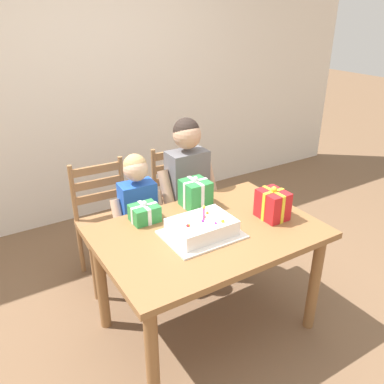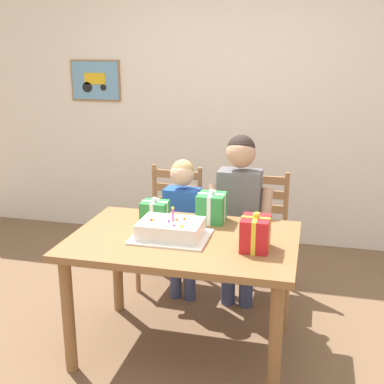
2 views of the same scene
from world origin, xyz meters
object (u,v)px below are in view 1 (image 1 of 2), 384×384
(birthday_cake, at_px, (202,228))
(gift_box_beside_cake, at_px, (273,205))
(chair_right, at_px, (183,202))
(dining_table, at_px, (209,245))
(gift_box_red_large, at_px, (145,213))
(child_younger, at_px, (138,210))
(chair_left, at_px, (107,223))
(gift_box_corner_small, at_px, (195,194))
(child_older, at_px, (187,183))

(birthday_cake, height_order, gift_box_beside_cake, gift_box_beside_cake)
(chair_right, bearing_deg, dining_table, -111.07)
(gift_box_red_large, height_order, child_younger, child_younger)
(chair_right, bearing_deg, gift_box_red_large, -137.14)
(chair_left, bearing_deg, dining_table, -69.10)
(birthday_cake, relative_size, chair_right, 0.48)
(child_younger, bearing_deg, dining_table, -74.40)
(gift_box_beside_cake, xyz_separation_m, gift_box_corner_small, (-0.32, 0.39, -0.00))
(chair_right, bearing_deg, chair_left, -180.00)
(gift_box_red_large, xyz_separation_m, chair_right, (0.61, 0.57, -0.33))
(dining_table, height_order, gift_box_corner_small, gift_box_corner_small)
(chair_left, height_order, chair_right, same)
(gift_box_beside_cake, bearing_deg, birthday_cake, 174.01)
(chair_right, xyz_separation_m, child_younger, (-0.51, -0.24, 0.18))
(chair_left, relative_size, child_younger, 0.87)
(gift_box_beside_cake, distance_m, child_older, 0.74)
(gift_box_corner_small, height_order, child_older, child_older)
(dining_table, relative_size, chair_right, 1.43)
(birthday_cake, relative_size, child_older, 0.35)
(gift_box_red_large, bearing_deg, gift_box_corner_small, 0.65)
(birthday_cake, distance_m, chair_left, 0.99)
(gift_box_red_large, bearing_deg, chair_left, 96.00)
(gift_box_beside_cake, relative_size, child_younger, 0.20)
(gift_box_beside_cake, relative_size, gift_box_corner_small, 1.00)
(dining_table, relative_size, gift_box_red_large, 7.57)
(chair_left, bearing_deg, birthday_cake, -73.56)
(dining_table, relative_size, child_older, 1.05)
(gift_box_corner_small, distance_m, child_younger, 0.46)
(dining_table, height_order, birthday_cake, birthday_cake)
(child_older, bearing_deg, child_younger, 179.94)
(dining_table, bearing_deg, child_younger, 105.60)
(child_younger, bearing_deg, gift_box_red_large, -106.89)
(birthday_cake, height_order, child_older, child_older)
(gift_box_red_large, relative_size, chair_left, 0.19)
(dining_table, bearing_deg, gift_box_red_large, 131.74)
(dining_table, xyz_separation_m, chair_left, (-0.33, 0.88, -0.17))
(gift_box_corner_small, bearing_deg, chair_left, 127.69)
(dining_table, height_order, gift_box_red_large, gift_box_red_large)
(dining_table, height_order, chair_left, chair_left)
(chair_left, relative_size, chair_right, 1.00)
(dining_table, distance_m, chair_left, 0.95)
(gift_box_beside_cake, height_order, chair_left, gift_box_beside_cake)
(gift_box_corner_small, relative_size, child_older, 0.17)
(chair_left, xyz_separation_m, child_younger, (0.16, -0.24, 0.18))
(gift_box_corner_small, relative_size, chair_left, 0.24)
(chair_left, distance_m, child_older, 0.68)
(child_older, bearing_deg, gift_box_beside_cake, -74.68)
(birthday_cake, xyz_separation_m, gift_box_red_large, (-0.21, 0.33, 0.00))
(gift_box_red_large, distance_m, chair_left, 0.66)
(chair_left, relative_size, child_older, 0.74)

